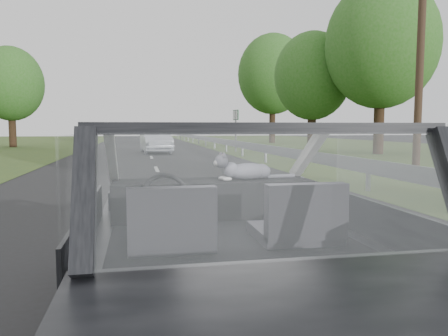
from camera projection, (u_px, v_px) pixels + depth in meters
name	position (u px, v px, depth m)	size (l,w,h in m)	color
ground	(227.00, 334.00, 3.01)	(140.00, 140.00, 0.00)	black
subject_car	(228.00, 231.00, 2.94)	(1.80, 4.00, 1.45)	black
dashboard	(212.00, 198.00, 3.54)	(1.58, 0.45, 0.30)	black
driver_seat	(171.00, 220.00, 2.57)	(0.50, 0.72, 0.42)	#262629
passenger_seat	(300.00, 215.00, 2.72)	(0.50, 0.72, 0.42)	#262629
steering_wheel	(165.00, 197.00, 3.17)	(0.36, 0.36, 0.04)	black
cat	(248.00, 170.00, 3.55)	(0.52, 0.16, 0.23)	slate
guardrail	(299.00, 155.00, 13.55)	(0.05, 90.00, 0.32)	#9DA0A6
other_car	(156.00, 141.00, 24.03)	(1.65, 4.17, 1.37)	#B6BCC9
highway_sign	(236.00, 131.00, 25.07)	(0.10, 0.97, 2.42)	#104E25
utility_pole	(420.00, 55.00, 13.77)	(0.24, 0.24, 7.37)	#3F2A1D
tree_1	(381.00, 70.00, 22.83)	(5.83, 5.83, 8.83)	#245E17
tree_2	(312.00, 93.00, 25.75)	(4.50, 4.50, 6.82)	#245E17
tree_3	(273.00, 90.00, 39.97)	(6.36, 6.36, 9.64)	#245E17
tree_6	(11.00, 98.00, 31.03)	(4.58, 4.58, 6.94)	#245E17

